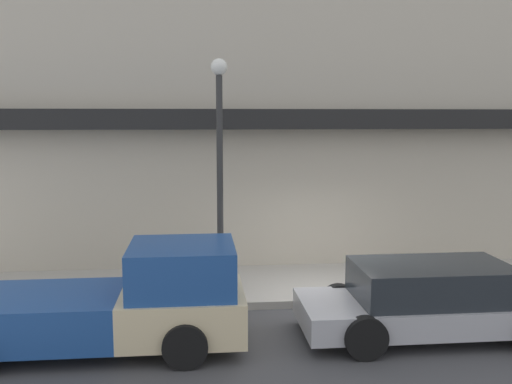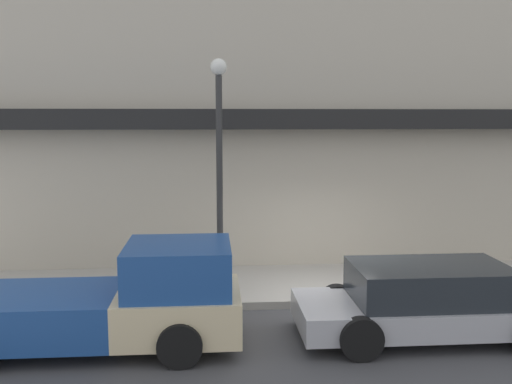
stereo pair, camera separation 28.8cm
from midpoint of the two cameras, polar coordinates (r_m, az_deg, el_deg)
name	(u,v)px [view 1 (the left image)]	position (r m, az deg, el deg)	size (l,w,h in m)	color
ground_plane	(330,308)	(12.58, 6.72, -11.40)	(80.00, 80.00, 0.00)	#424244
sidewalk	(315,283)	(13.96, 5.37, -9.09)	(36.00, 3.03, 0.17)	#ADA89E
building	(296,109)	(16.33, 3.55, 8.24)	(19.80, 3.80, 9.72)	#BCB29E
pickup_truck	(112,304)	(10.54, -14.96, -10.74)	(5.40, 2.17, 1.85)	beige
parked_car	(431,300)	(11.24, 16.39, -10.31)	(4.90, 2.09, 1.37)	#ADADB2
fire_hydrant	(373,275)	(13.20, 10.96, -8.19)	(0.17, 0.17, 0.73)	red
street_lamp	(220,147)	(12.49, -4.32, 4.50)	(0.36, 0.36, 5.14)	#2D2D2D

